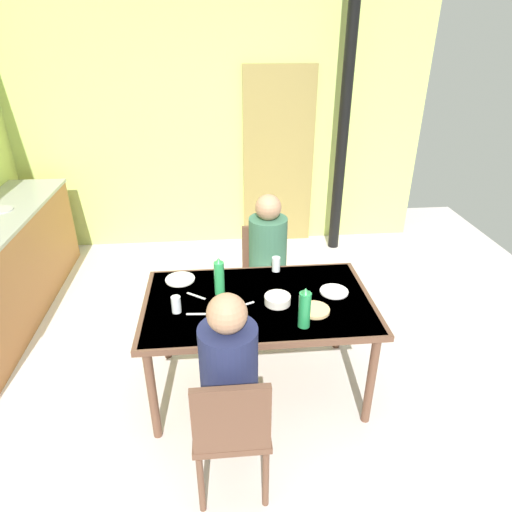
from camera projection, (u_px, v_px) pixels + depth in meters
ground_plane at (226, 387)px, 3.22m from camera, size 6.70×6.70×0.00m
wall_back at (215, 119)px, 4.83m from camera, size 4.68×0.10×2.87m
door_wooden at (278, 159)px, 5.02m from camera, size 0.80×0.05×2.00m
stove_pipe_column at (344, 123)px, 4.64m from camera, size 0.12×0.12×2.87m
dining_table at (258, 309)px, 2.92m from camera, size 1.50×0.91×0.74m
chair_near_diner at (231, 427)px, 2.27m from camera, size 0.40×0.40×0.87m
chair_far_diner at (266, 271)px, 3.73m from camera, size 0.40×0.40×0.87m
person_near_diner at (229, 367)px, 2.26m from camera, size 0.30×0.37×0.77m
person_far_diner at (268, 248)px, 3.47m from camera, size 0.30×0.37×0.77m
water_bottle_green_near at (219, 277)px, 2.91m from camera, size 0.07×0.07×0.27m
water_bottle_green_far at (305, 309)px, 2.59m from camera, size 0.07×0.07×0.26m
serving_bowl_center at (277, 300)px, 2.85m from camera, size 0.17×0.17×0.05m
dinner_plate_near_left at (334, 291)px, 2.98m from camera, size 0.19×0.19×0.01m
dinner_plate_near_right at (180, 279)px, 3.12m from camera, size 0.21×0.21×0.01m
drinking_glass_by_near_diner at (276, 264)px, 3.22m from camera, size 0.06×0.06×0.11m
drinking_glass_by_far_diner at (176, 304)px, 2.75m from camera, size 0.06×0.06×0.11m
bread_plate_sliced at (315, 310)px, 2.77m from camera, size 0.19×0.19×0.02m
cutlery_knife_near at (196, 296)px, 2.93m from camera, size 0.13×0.10×0.00m
cutlery_fork_near at (198, 314)px, 2.75m from camera, size 0.15×0.03×0.00m
cutlery_knife_far at (244, 305)px, 2.84m from camera, size 0.14×0.08×0.00m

